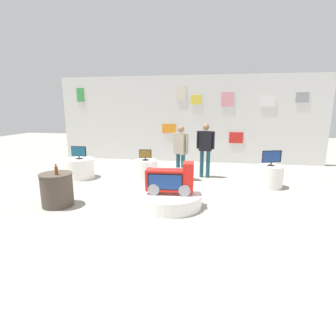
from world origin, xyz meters
TOP-DOWN VIEW (x-y plane):
  - ground_plane at (0.00, 0.00)m, footprint 30.00×30.00m
  - back_wall_display at (0.01, 4.81)m, footprint 10.54×0.13m
  - main_display_pedestal at (0.14, -0.31)m, footprint 1.43×1.43m
  - novelty_firetruck_tv at (0.16, -0.31)m, footprint 1.06×0.47m
  - display_pedestal_left_rear at (-0.95, 1.77)m, footprint 0.71×0.71m
  - tv_on_left_rear at (-0.95, 1.76)m, footprint 0.38×0.21m
  - display_pedestal_center_rear at (2.65, 1.61)m, footprint 0.69×0.69m
  - tv_on_center_rear at (2.64, 1.60)m, footprint 0.54×0.22m
  - display_pedestal_right_rear at (-3.04, 1.64)m, footprint 0.87×0.87m
  - tv_on_right_rear at (-3.04, 1.64)m, footprint 0.49×0.22m
  - side_table_round at (-2.35, -0.70)m, footprint 0.72×0.72m
  - bottle_on_side_table at (-2.26, -0.79)m, footprint 0.07×0.07m
  - shopper_browsing_near_truck at (0.10, 1.96)m, footprint 0.48×0.38m
  - shopper_browsing_rear at (0.82, 2.38)m, footprint 0.55×0.25m

SIDE VIEW (x-z plane):
  - ground_plane at x=0.00m, z-range 0.00..0.00m
  - main_display_pedestal at x=0.14m, z-range 0.00..0.30m
  - display_pedestal_left_rear at x=-0.95m, z-range 0.00..0.61m
  - display_pedestal_center_rear at x=2.65m, z-range 0.00..0.61m
  - display_pedestal_right_rear at x=-3.04m, z-range 0.00..0.61m
  - side_table_round at x=-2.35m, z-range 0.01..0.76m
  - novelty_firetruck_tv at x=0.16m, z-range 0.24..0.95m
  - tv_on_left_rear at x=-0.95m, z-range 0.61..0.94m
  - tv_on_right_rear at x=-3.04m, z-range 0.62..1.02m
  - tv_on_center_rear at x=2.64m, z-range 0.63..1.06m
  - bottle_on_side_table at x=-2.26m, z-range 0.72..0.97m
  - shopper_browsing_near_truck at x=0.10m, z-range 0.14..1.79m
  - shopper_browsing_rear at x=0.82m, z-range 0.15..1.84m
  - back_wall_display at x=0.01m, z-range 0.00..3.39m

